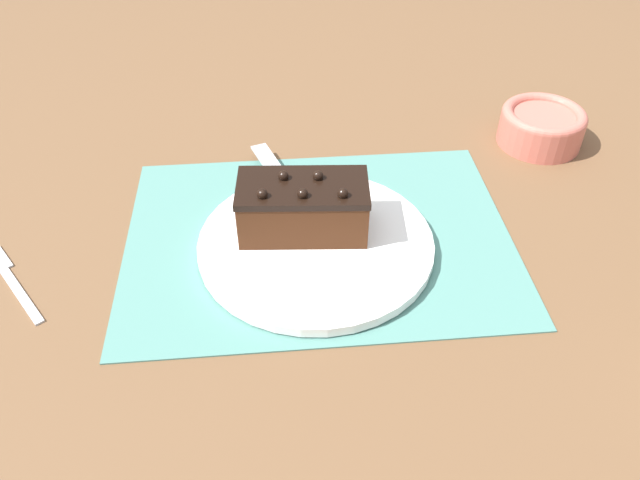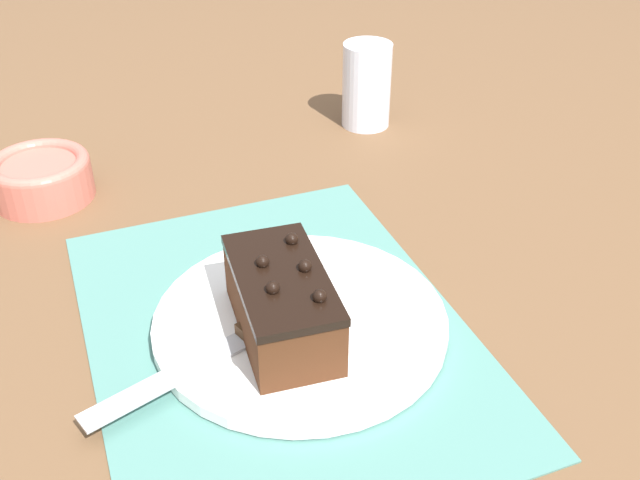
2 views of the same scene
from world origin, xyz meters
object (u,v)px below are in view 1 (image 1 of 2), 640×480
at_px(cake_plate, 316,244).
at_px(serving_knife, 300,204).
at_px(small_bowl, 542,126).
at_px(dessert_fork, 9,277).
at_px(chocolate_cake, 303,209).

distance_m(cake_plate, serving_knife, 0.07).
distance_m(small_bowl, dessert_fork, 0.72).
height_order(cake_plate, small_bowl, small_bowl).
bearing_deg(dessert_fork, small_bowl, -17.52).
relative_size(cake_plate, serving_knife, 1.25).
xyz_separation_m(serving_knife, small_bowl, (-0.36, -0.14, 0.01)).
relative_size(cake_plate, dessert_fork, 2.09).
relative_size(cake_plate, small_bowl, 2.32).
xyz_separation_m(cake_plate, dessert_fork, (0.35, 0.02, -0.01)).
bearing_deg(dessert_fork, cake_plate, -32.61).
bearing_deg(small_bowl, cake_plate, 30.85).
height_order(cake_plate, dessert_fork, cake_plate).
distance_m(cake_plate, small_bowl, 0.40).
relative_size(small_bowl, dessert_fork, 0.90).
relative_size(chocolate_cake, small_bowl, 1.31).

